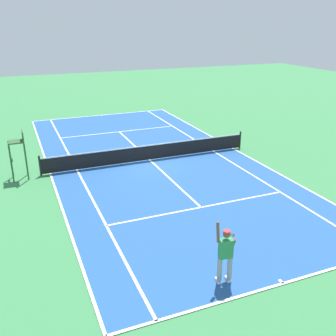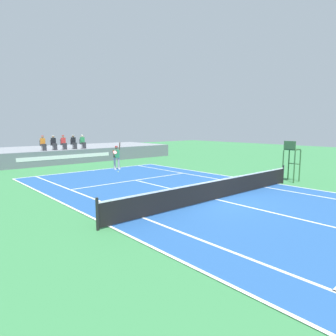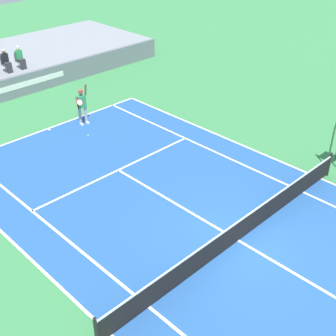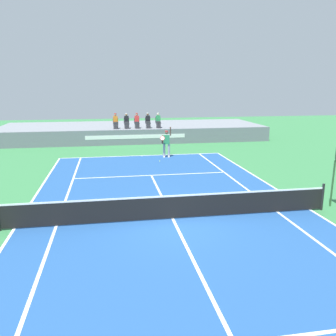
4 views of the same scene
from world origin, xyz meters
TOP-DOWN VIEW (x-y plane):
  - ground_plane at (0.00, 0.00)m, footprint 80.00×80.00m
  - court at (0.00, 0.00)m, footprint 11.08×23.88m
  - net at (0.00, 0.00)m, footprint 11.98×0.10m
  - tennis_player at (1.62, 11.13)m, footprint 0.81×0.62m
  - tennis_ball at (0.97, 9.88)m, footprint 0.07×0.07m
  - umpire_chair at (6.85, 0.00)m, footprint 0.77×0.77m

SIDE VIEW (x-z plane):
  - ground_plane at x=0.00m, z-range 0.00..0.00m
  - court at x=0.00m, z-range 0.00..0.02m
  - tennis_ball at x=0.97m, z-range 0.00..0.07m
  - net at x=0.00m, z-range -0.01..1.06m
  - tennis_player at x=1.62m, z-range -0.05..2.04m
  - umpire_chair at x=6.85m, z-range 0.34..2.78m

